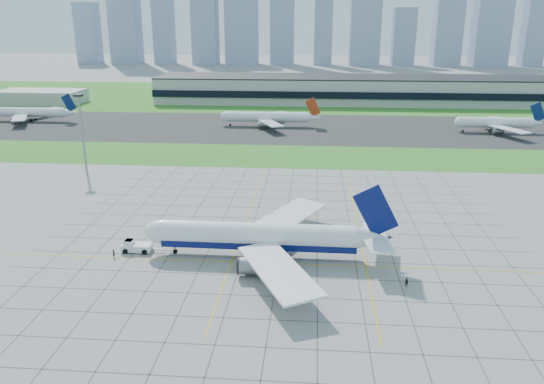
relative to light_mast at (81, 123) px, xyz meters
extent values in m
plane|color=#969791|center=(70.00, -65.00, -16.18)|extent=(1400.00, 1400.00, 0.00)
cube|color=#337722|center=(70.00, 25.00, -16.16)|extent=(700.00, 35.00, 0.04)
cube|color=#383838|center=(70.00, 80.00, -16.15)|extent=(700.00, 75.00, 0.04)
cube|color=#337722|center=(70.00, 190.00, -16.16)|extent=(700.00, 145.00, 0.04)
cube|color=#474744|center=(22.00, -55.00, -16.17)|extent=(0.18, 130.00, 0.02)
cube|color=#474744|center=(30.00, -55.00, -16.17)|extent=(0.18, 130.00, 0.02)
cube|color=#474744|center=(38.00, -55.00, -16.17)|extent=(0.18, 130.00, 0.02)
cube|color=#474744|center=(46.00, -55.00, -16.17)|extent=(0.18, 130.00, 0.02)
cube|color=#474744|center=(54.00, -55.00, -16.17)|extent=(0.18, 130.00, 0.02)
cube|color=#474744|center=(62.00, -55.00, -16.17)|extent=(0.18, 130.00, 0.02)
cube|color=#474744|center=(70.00, -55.00, -16.17)|extent=(0.18, 130.00, 0.02)
cube|color=#474744|center=(78.00, -55.00, -16.17)|extent=(0.18, 130.00, 0.02)
cube|color=#474744|center=(86.00, -55.00, -16.17)|extent=(0.18, 130.00, 0.02)
cube|color=#474744|center=(94.00, -55.00, -16.17)|extent=(0.18, 130.00, 0.02)
cube|color=#474744|center=(102.00, -55.00, -16.17)|extent=(0.18, 130.00, 0.02)
cube|color=#474744|center=(110.00, -55.00, -16.17)|extent=(0.18, 130.00, 0.02)
cube|color=#474744|center=(118.00, -55.00, -16.17)|extent=(0.18, 130.00, 0.02)
cube|color=#474744|center=(70.00, -105.00, -16.17)|extent=(110.00, 0.18, 0.02)
cube|color=#474744|center=(70.00, -97.00, -16.17)|extent=(110.00, 0.18, 0.02)
cube|color=#474744|center=(70.00, -89.00, -16.17)|extent=(110.00, 0.18, 0.02)
cube|color=#474744|center=(70.00, -81.00, -16.17)|extent=(110.00, 0.18, 0.02)
cube|color=#474744|center=(70.00, -73.00, -16.17)|extent=(110.00, 0.18, 0.02)
cube|color=#474744|center=(70.00, -65.00, -16.17)|extent=(110.00, 0.18, 0.02)
cube|color=#474744|center=(70.00, -57.00, -16.17)|extent=(110.00, 0.18, 0.02)
cube|color=#474744|center=(70.00, -49.00, -16.17)|extent=(110.00, 0.18, 0.02)
cube|color=#474744|center=(70.00, -41.00, -16.17)|extent=(110.00, 0.18, 0.02)
cube|color=#474744|center=(70.00, -33.00, -16.17)|extent=(110.00, 0.18, 0.02)
cube|color=#474744|center=(70.00, -25.00, -16.17)|extent=(110.00, 0.18, 0.02)
cube|color=#474744|center=(70.00, -17.00, -16.17)|extent=(110.00, 0.18, 0.02)
cube|color=#474744|center=(70.00, -9.00, -16.17)|extent=(110.00, 0.18, 0.02)
cube|color=#474744|center=(70.00, -1.00, -16.17)|extent=(110.00, 0.18, 0.02)
cube|color=#DAB20B|center=(70.00, -67.00, -16.16)|extent=(120.00, 0.25, 0.03)
cube|color=#DAB20B|center=(60.00, -45.00, -16.16)|extent=(0.25, 100.00, 0.03)
cube|color=#DAB20B|center=(88.00, -45.00, -16.16)|extent=(0.25, 100.00, 0.03)
cube|color=#B7B7B2|center=(110.00, 165.00, -8.68)|extent=(260.00, 42.00, 15.00)
cube|color=black|center=(110.00, 143.50, -9.18)|extent=(260.00, 1.00, 4.00)
cube|color=black|center=(110.00, 165.00, -0.78)|extent=(260.00, 42.00, 0.80)
cube|color=#B7B7B2|center=(-90.00, 145.00, -12.18)|extent=(50.00, 25.00, 8.00)
cylinder|color=gray|center=(0.00, 0.00, -3.68)|extent=(0.70, 0.70, 25.00)
cube|color=black|center=(0.00, 0.00, 9.02)|extent=(2.50, 2.50, 0.80)
cube|color=#91A1BE|center=(-188.00, 455.00, 17.82)|extent=(24.00, 21.60, 68.00)
cube|color=#91A1BE|center=(-98.00, 455.00, 31.32)|extent=(22.00, 19.80, 95.00)
cube|color=#91A1BE|center=(-8.00, 455.00, 20.82)|extent=(35.00, 31.50, 74.00)
cube|color=#91A1BE|center=(38.00, 455.00, 42.82)|extent=(26.00, 23.40, 118.00)
cube|color=#91A1BE|center=(84.00, 455.00, 27.82)|extent=(20.00, 18.00, 88.00)
cube|color=#91A1BE|center=(173.00, 455.00, 14.82)|extent=(24.00, 21.60, 62.00)
cube|color=#91A1BE|center=(220.00, 455.00, 47.82)|extent=(29.00, 26.10, 128.00)
cube|color=#91A1BE|center=(266.00, 455.00, 23.82)|extent=(36.00, 32.40, 80.00)
cube|color=#91A1BE|center=(312.00, 455.00, 36.32)|extent=(22.00, 19.80, 105.00)
cylinder|color=white|center=(65.49, -64.08, -11.18)|extent=(41.16, 5.81, 5.36)
cube|color=#081250|center=(65.49, -64.08, -12.87)|extent=(41.16, 5.45, 1.43)
ellipsoid|color=white|center=(44.93, -63.85, -11.18)|extent=(8.64, 5.46, 5.36)
cube|color=black|center=(42.97, -63.83, -10.73)|extent=(2.00, 2.88, 0.54)
cone|color=white|center=(89.17, -64.34, -10.91)|extent=(7.20, 5.17, 5.09)
cube|color=#081250|center=(89.61, -64.34, -4.92)|extent=(9.75, 0.55, 11.41)
cube|color=white|center=(71.00, -49.84, -12.07)|extent=(18.42, 25.98, 0.87)
cube|color=white|center=(70.69, -78.43, -12.07)|extent=(18.00, 26.06, 0.87)
cylinder|color=slate|center=(65.59, -54.70, -13.86)|extent=(5.85, 3.46, 3.40)
cylinder|color=slate|center=(65.38, -73.46, -13.86)|extent=(5.85, 3.46, 3.40)
cylinder|color=gray|center=(47.17, -63.88, -15.02)|extent=(0.33, 0.33, 2.32)
cylinder|color=black|center=(47.17, -63.88, -15.69)|extent=(0.99, 0.46, 0.98)
cylinder|color=black|center=(69.99, -61.27, -15.60)|extent=(1.17, 1.09, 1.16)
cylinder|color=black|center=(69.92, -66.99, -15.60)|extent=(1.17, 1.09, 1.16)
cube|color=white|center=(38.56, -63.46, -15.22)|extent=(6.45, 3.07, 1.50)
cube|color=white|center=(36.85, -63.44, -14.15)|extent=(1.95, 2.38, 1.18)
cube|color=black|center=(36.85, -63.44, -13.93)|extent=(1.74, 2.16, 0.75)
cube|color=gray|center=(43.16, -63.51, -15.54)|extent=(3.21, 0.23, 0.19)
cylinder|color=black|center=(36.43, -62.05, -15.59)|extent=(1.18, 0.55, 1.18)
cylinder|color=black|center=(36.40, -64.83, -15.59)|extent=(1.18, 0.55, 1.18)
cylinder|color=black|center=(40.71, -62.10, -15.59)|extent=(1.18, 0.55, 1.18)
cylinder|color=black|center=(40.68, -64.88, -15.59)|extent=(1.18, 0.55, 1.18)
imported|color=black|center=(34.66, -67.01, -15.25)|extent=(0.60, 0.77, 1.86)
imported|color=black|center=(94.85, -75.34, -15.26)|extent=(1.10, 1.13, 1.83)
cylinder|color=white|center=(-68.11, 86.90, -11.68)|extent=(41.54, 4.80, 4.80)
cube|color=#071B4E|center=(-45.03, 86.90, -6.68)|extent=(7.46, 0.40, 9.15)
cube|color=white|center=(-65.23, 97.90, -12.48)|extent=(13.89, 20.66, 0.40)
cube|color=white|center=(-65.23, 75.90, -12.48)|extent=(13.89, 20.66, 0.40)
cylinder|color=black|center=(-64.65, 89.10, -15.68)|extent=(1.00, 1.00, 1.00)
cylinder|color=black|center=(-64.65, 84.70, -15.68)|extent=(1.00, 1.00, 1.00)
cylinder|color=white|center=(53.78, 82.79, -11.68)|extent=(39.57, 4.80, 4.80)
cube|color=#A33112|center=(75.76, 82.79, -6.68)|extent=(7.46, 0.40, 9.15)
cube|color=white|center=(56.53, 93.79, -12.48)|extent=(13.89, 20.66, 0.40)
cube|color=white|center=(56.53, 71.79, -12.48)|extent=(13.89, 20.66, 0.40)
cylinder|color=black|center=(57.07, 84.99, -15.68)|extent=(1.00, 1.00, 1.00)
cylinder|color=black|center=(57.07, 80.59, -15.68)|extent=(1.00, 1.00, 1.00)
cylinder|color=white|center=(158.19, 76.64, -11.68)|extent=(31.67, 4.80, 4.80)
cube|color=#081E50|center=(175.79, 76.64, -6.68)|extent=(7.46, 0.40, 9.15)
cube|color=white|center=(160.39, 87.64, -12.48)|extent=(13.89, 20.66, 0.40)
cube|color=white|center=(160.39, 65.64, -12.48)|extent=(13.89, 20.66, 0.40)
cylinder|color=black|center=(160.83, 78.84, -15.68)|extent=(1.00, 1.00, 1.00)
cylinder|color=black|center=(160.83, 74.44, -15.68)|extent=(1.00, 1.00, 1.00)
camera|label=1|loc=(76.68, -167.38, 32.12)|focal=35.00mm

